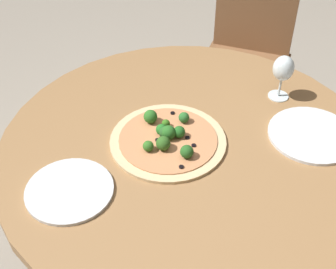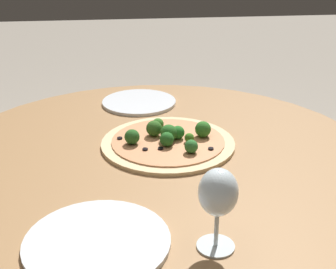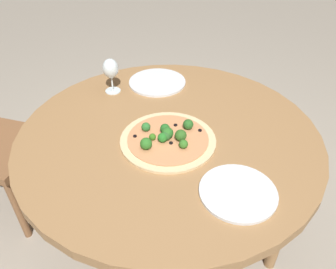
{
  "view_description": "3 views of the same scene",
  "coord_description": "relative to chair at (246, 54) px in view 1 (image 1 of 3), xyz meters",
  "views": [
    {
      "loc": [
        -0.9,
        0.53,
        1.65
      ],
      "look_at": [
        0.03,
        0.05,
        0.74
      ],
      "focal_mm": 50.0,
      "sensor_mm": 36.0,
      "label": 1
    },
    {
      "loc": [
        -0.1,
        -1.05,
        1.23
      ],
      "look_at": [
        0.03,
        0.05,
        0.74
      ],
      "focal_mm": 50.0,
      "sensor_mm": 36.0,
      "label": 2
    },
    {
      "loc": [
        0.5,
        0.86,
        1.46
      ],
      "look_at": [
        0.03,
        0.05,
        0.74
      ],
      "focal_mm": 35.0,
      "sensor_mm": 36.0,
      "label": 3
    }
  ],
  "objects": [
    {
      "name": "pizza",
      "position": [
        -0.62,
        0.74,
        0.25
      ],
      "size": [
        0.35,
        0.35,
        0.06
      ],
      "color": "#DBBC89",
      "rests_on": "dining_table"
    },
    {
      "name": "dining_table",
      "position": [
        -0.65,
        0.69,
        0.18
      ],
      "size": [
        1.14,
        1.14,
        0.71
      ],
      "color": "olive",
      "rests_on": "ground_plane"
    },
    {
      "name": "plate_far",
      "position": [
        -0.8,
        0.34,
        0.24
      ],
      "size": [
        0.27,
        0.27,
        0.01
      ],
      "color": "silver",
      "rests_on": "dining_table"
    },
    {
      "name": "wine_glass",
      "position": [
        -0.59,
        0.31,
        0.34
      ],
      "size": [
        0.07,
        0.07,
        0.16
      ],
      "color": "silver",
      "rests_on": "dining_table"
    },
    {
      "name": "chair",
      "position": [
        0.0,
        0.0,
        0.0
      ],
      "size": [
        0.57,
        0.57,
        0.88
      ],
      "rotation": [
        0.0,
        0.0,
        -2.38
      ],
      "color": "brown",
      "rests_on": "ground_plane"
    },
    {
      "name": "plate_near",
      "position": [
        -0.67,
        1.07,
        0.24
      ],
      "size": [
        0.24,
        0.24,
        0.01
      ],
      "color": "silver",
      "rests_on": "dining_table"
    }
  ]
}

